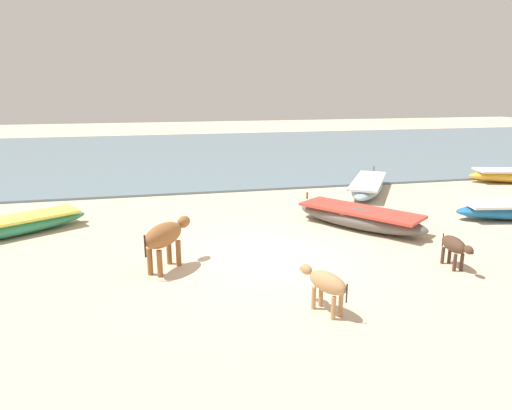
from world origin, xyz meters
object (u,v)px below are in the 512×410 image
fishing_boat_2 (360,217)px  cow_adult_brown (165,236)px  fishing_boat_6 (368,186)px  calf_near_dark (455,246)px  fishing_boat_3 (0,228)px  calf_far_tan (326,283)px

fishing_boat_2 → cow_adult_brown: size_ratio=2.65×
fishing_boat_6 → calf_near_dark: (-1.36, -6.68, 0.21)m
fishing_boat_3 → fishing_boat_6: 11.36m
cow_adult_brown → calf_near_dark: (5.79, -1.23, -0.24)m
fishing_boat_2 → fishing_boat_6: (2.05, 3.70, -0.02)m
cow_adult_brown → fishing_boat_6: bearing=-14.5°
fishing_boat_6 → calf_far_tan: calf_far_tan is taller
fishing_boat_6 → calf_far_tan: 9.16m
fishing_boat_6 → cow_adult_brown: 9.00m
calf_near_dark → calf_far_tan: bearing=-67.7°
calf_far_tan → fishing_boat_6: bearing=-54.6°
calf_near_dark → cow_adult_brown: bearing=-100.0°
fishing_boat_2 → fishing_boat_3: size_ratio=0.87×
fishing_boat_6 → calf_near_dark: 6.82m
calf_far_tan → calf_near_dark: bearing=-93.9°
fishing_boat_3 → fishing_boat_6: size_ratio=1.06×
fishing_boat_2 → cow_adult_brown: cow_adult_brown is taller
fishing_boat_2 → calf_far_tan: (-2.58, -4.19, 0.22)m
fishing_boat_2 → calf_near_dark: bearing=156.2°
fishing_boat_2 → fishing_boat_3: (-9.03, 1.20, -0.04)m
fishing_boat_3 → cow_adult_brown: bearing=112.7°
fishing_boat_2 → calf_far_tan: fishing_boat_2 is taller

